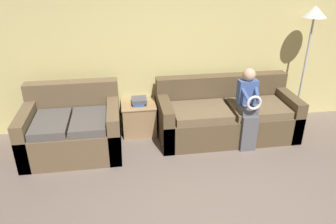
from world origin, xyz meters
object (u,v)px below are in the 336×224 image
couch_main (226,116)px  book_stack (139,101)px  side_shelf (139,118)px  child_left_seated (248,105)px  couch_side (73,129)px  floor_lamp (312,26)px

couch_main → book_stack: size_ratio=8.87×
couch_main → book_stack: 1.34m
side_shelf → book_stack: book_stack is taller
child_left_seated → side_shelf: bearing=157.3°
couch_side → couch_main: bearing=2.8°
couch_main → child_left_seated: (0.18, -0.37, 0.33)m
couch_main → floor_lamp: (1.26, 0.18, 1.29)m
side_shelf → floor_lamp: bearing=-1.7°
child_left_seated → floor_lamp: floor_lamp is taller
child_left_seated → book_stack: (-1.48, 0.62, -0.11)m
side_shelf → floor_lamp: 2.91m
child_left_seated → side_shelf: size_ratio=2.21×
couch_side → child_left_seated: bearing=-6.0°
side_shelf → floor_lamp: floor_lamp is taller
couch_side → side_shelf: 1.02m
couch_side → child_left_seated: (2.44, -0.26, 0.32)m
couch_side → side_shelf: couch_side is taller
book_stack → floor_lamp: (2.56, -0.07, 1.06)m
floor_lamp → couch_main: bearing=-172.0°
couch_side → book_stack: couch_side is taller
couch_main → child_left_seated: size_ratio=1.78×
couch_main → side_shelf: (-1.31, 0.26, -0.06)m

